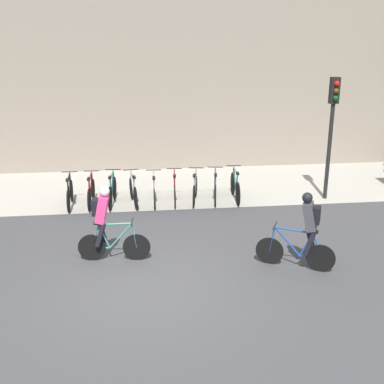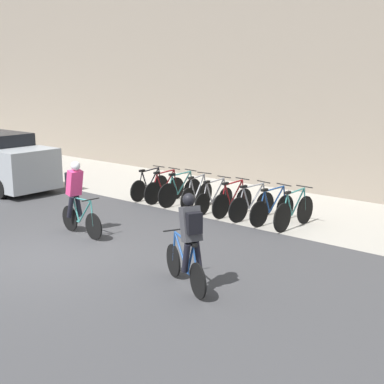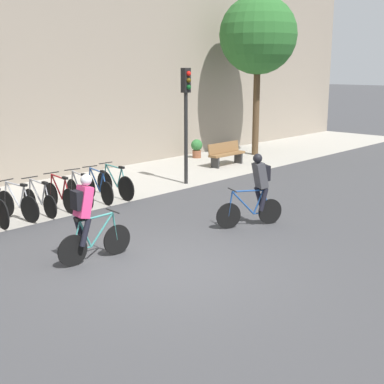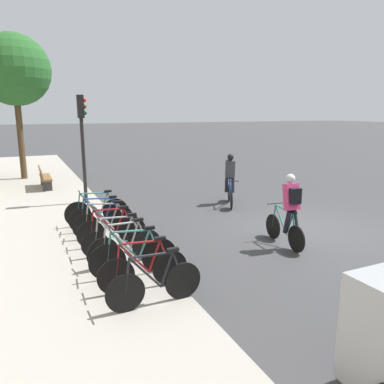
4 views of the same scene
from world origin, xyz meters
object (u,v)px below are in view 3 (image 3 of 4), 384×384
object	(u,v)px
cyclist_grey	(257,187)
potted_plant	(197,148)
parked_bike_4	(40,200)
bench	(226,153)
traffic_light_pole	(186,105)
parked_bike_5	(60,196)
parked_bike_7	(98,188)
cyclist_pink	(87,216)
parked_bike_3	(17,204)
parked_bike_8	(115,184)
parked_bike_6	(80,192)

from	to	relation	value
cyclist_grey	potted_plant	distance (m)	9.89
parked_bike_4	bench	xyz separation A→B (m)	(8.73, 0.99, 0.09)
traffic_light_pole	potted_plant	bearing A→B (deg)	38.75
parked_bike_4	parked_bike_5	world-z (taller)	parked_bike_5
cyclist_grey	parked_bike_7	bearing A→B (deg)	104.30
cyclist_pink	parked_bike_7	distance (m)	4.87
parked_bike_3	parked_bike_7	xyz separation A→B (m)	(2.48, -0.00, -0.00)
bench	parked_bike_4	bearing A→B (deg)	-173.53
potted_plant	bench	bearing A→B (deg)	-104.85
bench	potted_plant	bearing A→B (deg)	75.15
cyclist_pink	traffic_light_pole	bearing A→B (deg)	28.74
parked_bike_5	potted_plant	size ratio (longest dim) A/B	2.10
cyclist_pink	parked_bike_3	distance (m)	3.82
parked_bike_5	parked_bike_8	xyz separation A→B (m)	(1.86, -0.00, 0.02)
parked_bike_3	parked_bike_5	size ratio (longest dim) A/B	1.00
parked_bike_4	traffic_light_pole	bearing A→B (deg)	-1.72
cyclist_grey	potted_plant	xyz separation A→B (m)	(6.22, 7.68, -0.51)
parked_bike_4	parked_bike_7	distance (m)	1.86
cyclist_pink	traffic_light_pole	xyz separation A→B (m)	(6.52, 3.58, 1.61)
parked_bike_7	bench	bearing A→B (deg)	8.19
parked_bike_6	parked_bike_7	world-z (taller)	same
parked_bike_6	parked_bike_5	bearing A→B (deg)	179.97
parked_bike_3	traffic_light_pole	xyz separation A→B (m)	(5.93, -0.16, 2.16)
parked_bike_4	parked_bike_8	distance (m)	2.48
parked_bike_4	cyclist_grey	bearing A→B (deg)	-56.78
parked_bike_5	potted_plant	xyz separation A→B (m)	(8.65, 3.02, 0.04)
parked_bike_5	parked_bike_6	world-z (taller)	parked_bike_5
parked_bike_7	potted_plant	bearing A→B (deg)	22.18
cyclist_pink	parked_bike_5	xyz separation A→B (m)	(1.84, 3.74, -0.55)
parked_bike_3	parked_bike_6	distance (m)	1.86
parked_bike_3	parked_bike_6	xyz separation A→B (m)	(1.86, -0.00, -0.00)
parked_bike_8	parked_bike_7	bearing A→B (deg)	-179.95
cyclist_pink	parked_bike_4	size ratio (longest dim) A/B	1.08
parked_bike_3	cyclist_pink	bearing A→B (deg)	-99.06
cyclist_grey	parked_bike_4	size ratio (longest dim) A/B	1.08
parked_bike_3	parked_bike_7	bearing A→B (deg)	-0.02
parked_bike_8	bench	distance (m)	6.32
cyclist_pink	parked_bike_3	world-z (taller)	cyclist_pink
parked_bike_7	traffic_light_pole	world-z (taller)	traffic_light_pole
cyclist_grey	traffic_light_pole	world-z (taller)	traffic_light_pole
parked_bike_3	bench	xyz separation A→B (m)	(9.35, 0.99, 0.07)
parked_bike_3	parked_bike_4	bearing A→B (deg)	-0.17
parked_bike_7	parked_bike_8	distance (m)	0.62
cyclist_grey	potted_plant	world-z (taller)	cyclist_grey
parked_bike_5	cyclist_grey	bearing A→B (deg)	-62.46
bench	potted_plant	world-z (taller)	bench
parked_bike_6	bench	xyz separation A→B (m)	(7.49, 0.99, 0.08)
traffic_light_pole	cyclist_grey	bearing A→B (deg)	-116.65
parked_bike_3	parked_bike_8	size ratio (longest dim) A/B	0.93
parked_bike_3	potted_plant	bearing A→B (deg)	16.97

